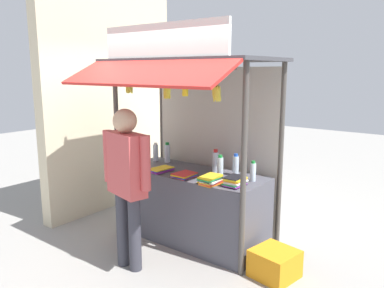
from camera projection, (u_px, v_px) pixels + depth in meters
ground_plane at (192, 239)px, 4.80m from camera, size 20.00×20.00×0.00m
stall_counter at (192, 206)px, 4.72m from camera, size 1.84×0.73×0.87m
stall_structure at (197, 115)px, 4.59m from camera, size 2.04×1.59×2.57m
water_bottle_back_right at (167, 153)px, 5.11m from camera, size 0.08×0.08×0.27m
water_bottle_far_right at (156, 152)px, 5.19m from camera, size 0.07×0.07×0.25m
water_bottle_mid_right at (236, 165)px, 4.47m from camera, size 0.07×0.07×0.26m
water_bottle_left at (216, 161)px, 4.62m from camera, size 0.08×0.08×0.28m
water_bottle_center at (253, 172)px, 4.24m from camera, size 0.07×0.07×0.23m
water_bottle_front_right at (220, 167)px, 4.40m from camera, size 0.07×0.07×0.26m
magazine_stack_mid_left at (184, 175)px, 4.43m from camera, size 0.24×0.28×0.05m
magazine_stack_far_left at (211, 180)px, 4.14m from camera, size 0.20×0.28×0.10m
magazine_stack_right at (161, 169)px, 4.68m from camera, size 0.22×0.32×0.04m
magazine_stack_front_left at (235, 181)px, 4.07m from camera, size 0.20×0.25×0.10m
banana_bunch_leftmost at (185, 90)px, 3.92m from camera, size 0.09×0.09×0.27m
banana_bunch_rightmost at (167, 92)px, 4.08m from camera, size 0.10×0.10×0.31m
banana_bunch_inner_left at (129, 86)px, 4.40m from camera, size 0.11×0.11×0.27m
banana_bunch_inner_right at (217, 93)px, 3.69m from camera, size 0.11×0.11×0.31m
vendor_person at (127, 175)px, 3.92m from camera, size 0.65×0.31×1.71m
plastic_crate at (275, 264)px, 3.90m from camera, size 0.48×0.48×0.29m
neighbour_wall at (111, 97)px, 5.78m from camera, size 0.20×2.40×3.39m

